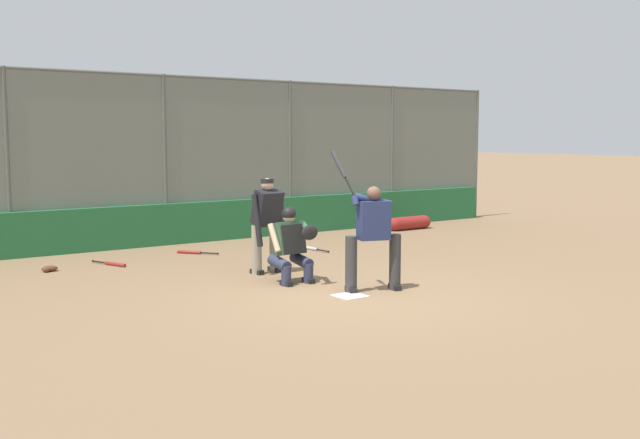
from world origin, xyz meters
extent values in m
plane|color=#846647|center=(0.00, 0.00, 0.00)|extent=(160.00, 160.00, 0.00)
cube|color=white|center=(0.00, 0.00, 0.01)|extent=(0.43, 0.43, 0.01)
cylinder|color=#515651|center=(-9.78, -6.65, 1.85)|extent=(0.08, 0.08, 3.71)
cylinder|color=#515651|center=(-6.52, -6.65, 1.85)|extent=(0.08, 0.08, 3.71)
cylinder|color=#515651|center=(-3.26, -6.65, 1.85)|extent=(0.08, 0.08, 3.71)
cylinder|color=#515651|center=(0.00, -6.65, 1.85)|extent=(0.08, 0.08, 3.71)
cylinder|color=#515651|center=(3.26, -6.65, 1.85)|extent=(0.08, 0.08, 3.71)
cube|color=slate|center=(0.00, -6.65, 1.85)|extent=(19.56, 0.01, 3.71)
cylinder|color=#515651|center=(0.00, -6.65, 3.68)|extent=(19.56, 0.06, 0.06)
cube|color=#236638|center=(0.00, -6.55, 0.45)|extent=(19.17, 0.18, 0.90)
cube|color=slate|center=(-0.48, -9.23, 0.06)|extent=(13.69, 3.05, 0.12)
cube|color=slate|center=(-0.48, -8.13, 0.22)|extent=(13.69, 0.55, 0.44)
cube|color=#B7BABC|center=(-0.48, -8.13, 0.48)|extent=(13.69, 0.24, 0.08)
cube|color=slate|center=(-0.48, -8.68, 0.38)|extent=(13.69, 0.55, 0.76)
cube|color=#B7BABC|center=(-0.48, -8.68, 0.80)|extent=(13.69, 0.24, 0.08)
cube|color=slate|center=(-0.48, -9.23, 0.54)|extent=(13.69, 0.55, 1.08)
cube|color=#B7BABC|center=(-0.48, -9.23, 1.12)|extent=(13.69, 0.24, 0.08)
cube|color=slate|center=(-0.48, -9.78, 0.70)|extent=(13.69, 0.55, 1.40)
cube|color=#B7BABC|center=(-0.48, -9.78, 1.44)|extent=(13.69, 0.24, 0.08)
cube|color=slate|center=(-0.48, -10.33, 0.86)|extent=(13.69, 0.55, 1.72)
cube|color=#B7BABC|center=(-0.48, -10.33, 1.76)|extent=(13.69, 0.24, 0.08)
cylinder|color=#333333|center=(-0.87, 0.01, 0.43)|extent=(0.18, 0.18, 0.87)
cube|color=black|center=(-0.87, 0.01, 0.04)|extent=(0.19, 0.30, 0.08)
cylinder|color=#333333|center=(-0.18, -0.21, 0.43)|extent=(0.18, 0.18, 0.87)
cube|color=black|center=(-0.18, -0.21, 0.04)|extent=(0.19, 0.30, 0.08)
cube|color=navy|center=(-0.52, -0.10, 1.10)|extent=(0.53, 0.40, 0.60)
sphere|color=brown|center=(-0.52, -0.10, 1.50)|extent=(0.22, 0.22, 0.22)
cylinder|color=navy|center=(-0.52, -0.13, 1.40)|extent=(0.60, 0.33, 0.23)
cylinder|color=navy|center=(-0.25, -0.21, 1.40)|extent=(0.12, 0.16, 0.16)
sphere|color=black|center=(-0.26, -0.24, 1.47)|extent=(0.04, 0.04, 0.04)
cylinder|color=black|center=(-0.23, -0.32, 1.61)|extent=(0.08, 0.20, 0.30)
cylinder|color=#28282D|center=(-0.17, -0.53, 1.94)|extent=(0.15, 0.31, 0.42)
cylinder|color=#2D334C|center=(-0.07, -1.20, 0.16)|extent=(0.16, 0.16, 0.32)
cylinder|color=#2D334C|center=(-0.07, -1.41, 0.34)|extent=(0.19, 0.48, 0.25)
cube|color=black|center=(-0.07, -1.20, 0.04)|extent=(0.10, 0.26, 0.08)
cylinder|color=#2D334C|center=(0.35, -1.21, 0.16)|extent=(0.16, 0.16, 0.32)
cylinder|color=#2D334C|center=(0.35, -1.41, 0.34)|extent=(0.19, 0.48, 0.25)
cube|color=black|center=(0.35, -1.21, 0.04)|extent=(0.10, 0.26, 0.08)
cube|color=#2D5138|center=(0.14, -1.46, 0.72)|extent=(0.47, 0.38, 0.57)
cube|color=black|center=(0.14, -1.31, 0.72)|extent=(0.42, 0.14, 0.48)
sphere|color=tan|center=(0.14, -1.46, 1.08)|extent=(0.21, 0.21, 0.21)
sphere|color=black|center=(0.14, -1.46, 1.12)|extent=(0.24, 0.24, 0.24)
cylinder|color=#2D5138|center=(-0.03, -1.20, 0.90)|extent=(0.31, 0.55, 0.17)
ellipsoid|color=black|center=(0.08, -0.95, 0.86)|extent=(0.30, 0.10, 0.24)
cylinder|color=tan|center=(0.42, -1.46, 0.75)|extent=(0.10, 0.32, 0.46)
cylinder|color=gray|center=(-0.17, -2.40, 0.42)|extent=(0.18, 0.18, 0.85)
cube|color=black|center=(-0.17, -2.40, 0.04)|extent=(0.14, 0.29, 0.08)
cylinder|color=gray|center=(0.22, -2.36, 0.42)|extent=(0.18, 0.18, 0.85)
cube|color=black|center=(0.22, -2.36, 0.04)|extent=(0.14, 0.29, 0.08)
cube|color=black|center=(0.02, -2.32, 1.15)|extent=(0.50, 0.45, 0.65)
sphere|color=tan|center=(0.02, -2.32, 1.55)|extent=(0.21, 0.21, 0.21)
cylinder|color=black|center=(0.02, -2.32, 1.61)|extent=(0.22, 0.22, 0.07)
cylinder|color=black|center=(-0.25, -2.29, 0.95)|extent=(0.12, 0.23, 0.90)
cylinder|color=black|center=(0.28, -2.23, 0.95)|extent=(0.17, 0.24, 0.90)
sphere|color=black|center=(-0.19, -4.61, 0.03)|extent=(0.04, 0.04, 0.04)
cylinder|color=black|center=(-0.08, -4.76, 0.03)|extent=(0.25, 0.32, 0.03)
cylinder|color=maroon|center=(0.19, -5.12, 0.03)|extent=(0.37, 0.45, 0.07)
sphere|color=black|center=(2.15, -5.16, 0.03)|extent=(0.04, 0.04, 0.04)
cylinder|color=black|center=(2.08, -4.99, 0.03)|extent=(0.16, 0.36, 0.03)
cylinder|color=maroon|center=(1.93, -4.57, 0.03)|extent=(0.24, 0.51, 0.07)
sphere|color=black|center=(-2.17, -3.55, 0.03)|extent=(0.04, 0.04, 0.04)
cylinder|color=black|center=(-2.16, -3.73, 0.03)|extent=(0.06, 0.36, 0.03)
cylinder|color=#B7BCC1|center=(-2.12, -4.15, 0.03)|extent=(0.10, 0.50, 0.07)
ellipsoid|color=#56331E|center=(3.07, -4.70, 0.05)|extent=(0.28, 0.18, 0.10)
ellipsoid|color=#56331E|center=(3.15, -4.61, 0.05)|extent=(0.10, 0.08, 0.08)
cylinder|color=maroon|center=(-6.16, -5.51, 0.17)|extent=(1.02, 0.34, 0.34)
sphere|color=maroon|center=(-6.67, -5.51, 0.17)|extent=(0.33, 0.33, 0.33)
sphere|color=maroon|center=(-5.65, -5.51, 0.17)|extent=(0.33, 0.33, 0.33)
camera|label=1|loc=(6.69, 8.68, 2.36)|focal=42.00mm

